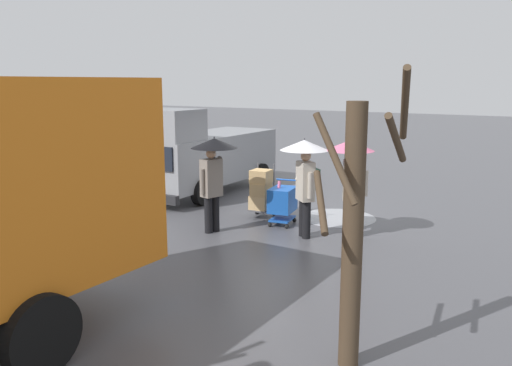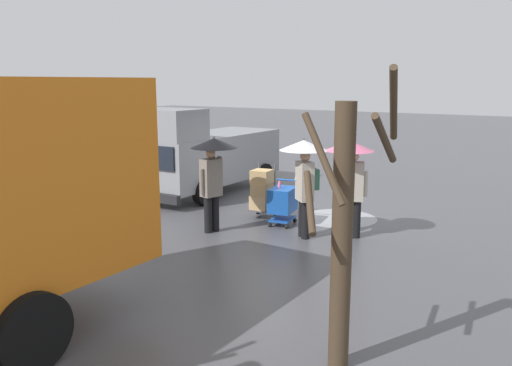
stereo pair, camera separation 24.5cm
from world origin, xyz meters
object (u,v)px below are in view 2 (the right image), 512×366
Objects in this scene: bare_tree_near at (343,228)px; shopping_cart_vendor at (283,201)px; pedestrian_pink_side at (305,166)px; pedestrian_white_side at (213,162)px; pedestrian_black_side at (351,165)px; cargo_van_parked_right at (204,154)px; hand_dolly_boxes at (262,191)px.

shopping_cart_vendor is at bearing -53.01° from bare_tree_near.
pedestrian_pink_side and pedestrian_white_side have the same top height.
pedestrian_black_side is at bearing -155.29° from pedestrian_white_side.
shopping_cart_vendor is 1.46m from pedestrian_pink_side.
bare_tree_near is (-2.06, 4.94, 0.12)m from pedestrian_black_side.
cargo_van_parked_right is at bearing -27.18° from pedestrian_pink_side.
cargo_van_parked_right is 5.92m from pedestrian_black_side.
pedestrian_pink_side and pedestrian_black_side have the same top height.
hand_dolly_boxes is at bearing -8.40° from pedestrian_black_side.
pedestrian_white_side is at bearing 131.79° from cargo_van_parked_right.
shopping_cart_vendor is at bearing -126.83° from pedestrian_white_side.
hand_dolly_boxes is 0.61× the size of pedestrian_white_side.
pedestrian_black_side is 5.35m from bare_tree_near.
cargo_van_parked_right is at bearing -26.87° from hand_dolly_boxes.
cargo_van_parked_right is 4.32m from shopping_cart_vendor.
pedestrian_black_side is at bearing -67.35° from bare_tree_near.
pedestrian_pink_side is at bearing -158.15° from pedestrian_white_side.
cargo_van_parked_right is at bearing -19.12° from pedestrian_black_side.
cargo_van_parked_right reaches higher than hand_dolly_boxes.
bare_tree_near is (-4.55, 5.31, 1.03)m from hand_dolly_boxes.
hand_dolly_boxes is at bearing -27.77° from pedestrian_pink_side.
bare_tree_near is (-7.64, 6.87, 0.52)m from cargo_van_parked_right.
cargo_van_parked_right reaches higher than pedestrian_white_side.
pedestrian_white_side is at bearing 81.55° from hand_dolly_boxes.
pedestrian_pink_side is at bearing 30.64° from pedestrian_black_side.
hand_dolly_boxes is at bearing 153.13° from cargo_van_parked_right.
pedestrian_black_side is at bearing -149.36° from pedestrian_pink_side.
pedestrian_white_side is (2.73, 1.26, 0.00)m from pedestrian_black_side.
pedestrian_black_side reaches higher than shopping_cart_vendor.
pedestrian_pink_side reaches higher than hand_dolly_boxes.
pedestrian_white_side is at bearing 21.85° from pedestrian_pink_side.
pedestrian_pink_side reaches higher than shopping_cart_vendor.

